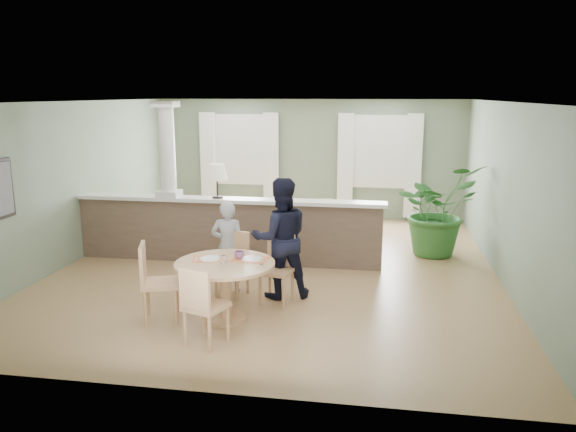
% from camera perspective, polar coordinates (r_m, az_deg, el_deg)
% --- Properties ---
extents(ground, '(8.00, 8.00, 0.00)m').
position_cam_1_polar(ground, '(9.31, -1.09, -5.29)').
color(ground, tan).
rests_on(ground, ground).
extents(room_shell, '(7.02, 8.02, 2.71)m').
position_cam_1_polar(room_shell, '(9.55, -0.62, 6.28)').
color(room_shell, gray).
rests_on(room_shell, ground).
extents(pony_wall, '(5.32, 0.38, 2.70)m').
position_cam_1_polar(pony_wall, '(9.54, -6.72, -0.55)').
color(pony_wall, brown).
rests_on(pony_wall, ground).
extents(sofa, '(2.96, 1.85, 0.81)m').
position_cam_1_polar(sofa, '(10.52, -0.63, -0.94)').
color(sofa, '#907C4E').
rests_on(sofa, ground).
extents(houseplant, '(1.93, 1.91, 1.62)m').
position_cam_1_polar(houseplant, '(10.25, 14.84, 0.62)').
color(houseplant, '#2B6327').
rests_on(houseplant, ground).
extents(dining_table, '(1.26, 1.26, 0.86)m').
position_cam_1_polar(dining_table, '(7.11, -6.37, -5.89)').
color(dining_table, tan).
rests_on(dining_table, ground).
extents(chair_far_boy, '(0.49, 0.49, 0.91)m').
position_cam_1_polar(chair_far_boy, '(8.02, -5.53, -4.53)').
color(chair_far_boy, tan).
rests_on(chair_far_boy, ground).
extents(chair_far_man, '(0.50, 0.50, 0.94)m').
position_cam_1_polar(chair_far_man, '(7.73, -0.98, -4.98)').
color(chair_far_man, tan).
rests_on(chair_far_man, ground).
extents(chair_near, '(0.55, 0.55, 0.94)m').
position_cam_1_polar(chair_near, '(6.44, -8.75, -8.73)').
color(chair_near, tan).
rests_on(chair_near, ground).
extents(chair_side, '(0.57, 0.57, 1.00)m').
position_cam_1_polar(chair_side, '(7.26, -13.47, -6.20)').
color(chair_side, tan).
rests_on(chair_side, ground).
extents(child_person, '(0.52, 0.37, 1.34)m').
position_cam_1_polar(child_person, '(8.12, -6.13, -3.10)').
color(child_person, '#97969B').
rests_on(child_person, ground).
extents(man_person, '(0.99, 0.88, 1.70)m').
position_cam_1_polar(man_person, '(7.81, -0.74, -2.27)').
color(man_person, black).
rests_on(man_person, ground).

